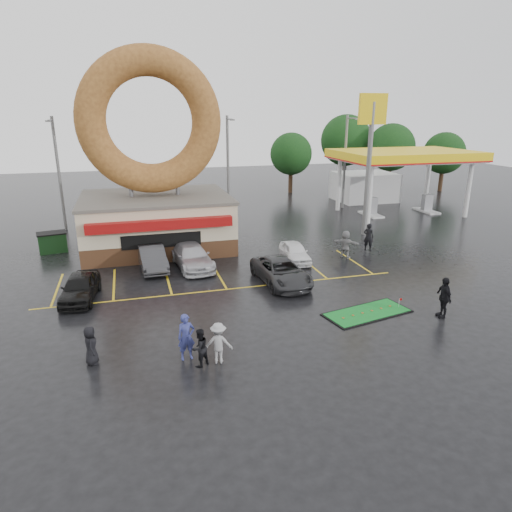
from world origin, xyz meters
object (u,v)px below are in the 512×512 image
object	(u,v)px
car_grey	(281,272)
putting_green	(367,313)
streetlight_right	(345,160)
person_blue	(186,337)
donut_shop	(154,185)
shell_sign	(371,139)
car_white	(295,252)
car_dgrey	(152,258)
gas_station	(386,171)
car_black	(80,287)
dumpster	(53,243)
car_silver	(192,256)
person_cameraman	(444,297)
streetlight_mid	(228,165)
streetlight_left	(58,171)

from	to	relation	value
car_grey	putting_green	bearing A→B (deg)	-65.43
streetlight_right	person_blue	bearing A→B (deg)	-127.03
donut_shop	putting_green	world-z (taller)	donut_shop
shell_sign	car_grey	xyz separation A→B (m)	(-9.83, -8.50, -6.69)
shell_sign	car_white	size ratio (longest dim) A/B	2.90
car_dgrey	gas_station	bearing A→B (deg)	24.93
gas_station	putting_green	distance (m)	26.75
car_grey	streetlight_right	bearing A→B (deg)	51.11
car_dgrey	car_black	bearing A→B (deg)	-138.36
gas_station	car_dgrey	bearing A→B (deg)	-151.37
gas_station	dumpster	xyz separation A→B (m)	(-30.14, -7.37, -3.05)
car_black	car_silver	size ratio (longest dim) A/B	0.82
person_cameraman	putting_green	bearing A→B (deg)	-102.36
shell_sign	gas_station	bearing A→B (deg)	51.93
streetlight_mid	car_dgrey	distance (m)	15.58
streetlight_right	car_silver	size ratio (longest dim) A/B	1.84
car_silver	person_blue	size ratio (longest dim) A/B	2.59
gas_station	streetlight_right	bearing A→B (deg)	166.25
donut_shop	streetlight_right	bearing A→B (deg)	25.21
streetlight_left	car_silver	distance (m)	15.58
streetlight_left	car_dgrey	bearing A→B (deg)	-62.14
streetlight_mid	car_black	bearing A→B (deg)	-124.52
person_cameraman	car_white	bearing A→B (deg)	-149.47
car_black	dumpster	distance (m)	9.84
streetlight_left	putting_green	xyz separation A→B (m)	(15.89, -21.41, -4.75)
car_white	person_blue	xyz separation A→B (m)	(-8.36, -10.37, 0.32)
streetlight_right	person_blue	xyz separation A→B (m)	(-19.07, -25.27, -3.84)
streetlight_left	person_blue	size ratio (longest dim) A/B	4.77
putting_green	streetlight_mid	bearing A→B (deg)	94.82
gas_station	car_black	size ratio (longest dim) A/B	3.39
car_silver	dumpster	distance (m)	10.64
streetlight_left	car_white	size ratio (longest dim) A/B	2.46
car_silver	putting_green	bearing A→B (deg)	-58.27
person_blue	dumpster	xyz separation A→B (m)	(-7.07, 16.93, -0.29)
streetlight_right	person_blue	distance (m)	31.89
car_black	putting_green	xyz separation A→B (m)	(13.49, -5.56, -0.65)
streetlight_left	putting_green	distance (m)	27.08
car_white	putting_green	world-z (taller)	car_white
shell_sign	putting_green	bearing A→B (deg)	-117.78
donut_shop	car_dgrey	world-z (taller)	donut_shop
streetlight_mid	dumpster	bearing A→B (deg)	-152.54
car_grey	person_cameraman	bearing A→B (deg)	-50.50
shell_sign	car_black	xyz separation A→B (m)	(-20.59, -7.94, -6.69)
donut_shop	streetlight_left	distance (m)	9.87
shell_sign	car_silver	bearing A→B (deg)	-163.08
person_blue	donut_shop	bearing A→B (deg)	83.26
car_dgrey	person_blue	world-z (taller)	person_blue
streetlight_mid	dumpster	size ratio (longest dim) A/B	5.00
car_dgrey	person_blue	size ratio (longest dim) A/B	2.29
car_grey	person_cameraman	xyz separation A→B (m)	(5.96, -6.27, 0.30)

